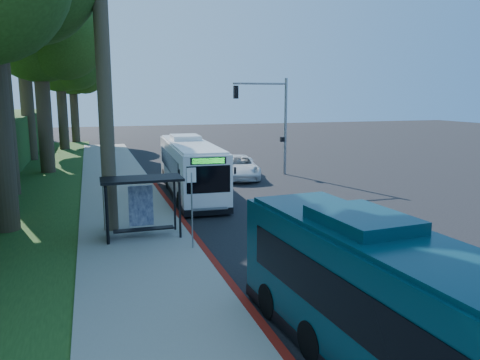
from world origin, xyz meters
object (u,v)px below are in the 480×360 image
object	(u,v)px
bus_shelter	(135,196)
pickup	(238,167)
white_bus	(190,167)
teal_bus	(414,322)

from	to	relation	value
bus_shelter	pickup	bearing A→B (deg)	56.21
white_bus	bus_shelter	bearing A→B (deg)	-112.91
bus_shelter	teal_bus	distance (m)	12.69
bus_shelter	teal_bus	world-z (taller)	teal_bus
teal_bus	pickup	xyz separation A→B (m)	(4.29, 24.41, -0.82)
bus_shelter	white_bus	world-z (taller)	white_bus
pickup	teal_bus	bearing A→B (deg)	-88.63
bus_shelter	white_bus	size ratio (longest dim) A/B	0.28
pickup	bus_shelter	bearing A→B (deg)	-112.47
teal_bus	pickup	world-z (taller)	teal_bus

